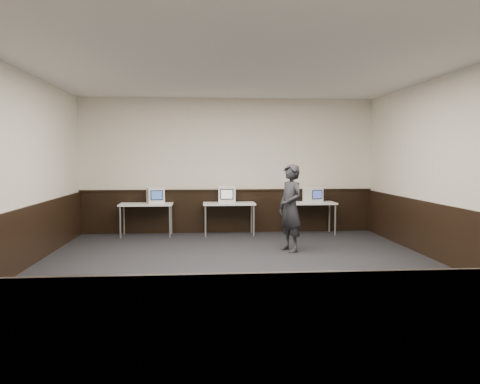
% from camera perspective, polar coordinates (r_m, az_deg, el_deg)
% --- Properties ---
extents(floor, '(8.00, 8.00, 0.00)m').
position_cam_1_polar(floor, '(7.43, 0.23, -9.81)').
color(floor, black).
rests_on(floor, ground).
extents(ceiling, '(8.00, 8.00, 0.00)m').
position_cam_1_polar(ceiling, '(7.34, 0.24, 15.21)').
color(ceiling, white).
rests_on(ceiling, back_wall).
extents(back_wall, '(7.00, 0.00, 7.00)m').
position_cam_1_polar(back_wall, '(11.20, -1.47, 3.21)').
color(back_wall, silver).
rests_on(back_wall, ground).
extents(front_wall, '(7.00, 0.00, 7.00)m').
position_cam_1_polar(front_wall, '(3.24, 6.12, 0.58)').
color(front_wall, silver).
rests_on(front_wall, ground).
extents(left_wall, '(0.00, 8.00, 8.00)m').
position_cam_1_polar(left_wall, '(7.75, -26.55, 2.29)').
color(left_wall, silver).
rests_on(left_wall, ground).
extents(right_wall, '(0.00, 8.00, 8.00)m').
position_cam_1_polar(right_wall, '(8.27, 25.21, 2.43)').
color(right_wall, silver).
rests_on(right_wall, ground).
extents(wainscot_back, '(6.98, 0.04, 1.00)m').
position_cam_1_polar(wainscot_back, '(11.25, -1.45, -2.41)').
color(wainscot_back, black).
rests_on(wainscot_back, back_wall).
extents(wainscot_front, '(6.98, 0.04, 1.00)m').
position_cam_1_polar(wainscot_front, '(3.51, 5.91, -17.64)').
color(wainscot_front, black).
rests_on(wainscot_front, front_wall).
extents(wainscot_left, '(0.04, 7.98, 1.00)m').
position_cam_1_polar(wainscot_left, '(7.85, -26.14, -5.76)').
color(wainscot_left, black).
rests_on(wainscot_left, left_wall).
extents(wainscot_right, '(0.04, 7.98, 1.00)m').
position_cam_1_polar(wainscot_right, '(8.36, 24.85, -5.13)').
color(wainscot_right, black).
rests_on(wainscot_right, right_wall).
extents(wainscot_rail, '(6.98, 0.06, 0.04)m').
position_cam_1_polar(wainscot_rail, '(11.18, -1.45, 0.23)').
color(wainscot_rail, black).
rests_on(wainscot_rail, wainscot_back).
extents(desk_left, '(1.20, 0.60, 0.75)m').
position_cam_1_polar(desk_left, '(10.92, -11.36, -1.75)').
color(desk_left, silver).
rests_on(desk_left, ground).
extents(desk_center, '(1.20, 0.60, 0.75)m').
position_cam_1_polar(desk_center, '(10.86, -1.35, -1.70)').
color(desk_center, silver).
rests_on(desk_center, ground).
extents(desk_right, '(1.20, 0.60, 0.75)m').
position_cam_1_polar(desk_right, '(11.12, 8.48, -1.60)').
color(desk_right, silver).
rests_on(desk_right, ground).
extents(emac_left, '(0.46, 0.47, 0.37)m').
position_cam_1_polar(emac_left, '(10.85, -10.27, -0.41)').
color(emac_left, white).
rests_on(emac_left, desk_left).
extents(emac_center, '(0.43, 0.46, 0.39)m').
position_cam_1_polar(emac_center, '(10.82, -1.57, -0.30)').
color(emac_center, white).
rests_on(emac_center, desk_center).
extents(emac_right, '(0.45, 0.46, 0.35)m').
position_cam_1_polar(emac_right, '(11.11, 8.89, -0.33)').
color(emac_right, white).
rests_on(emac_right, desk_right).
extents(person, '(0.62, 0.72, 1.67)m').
position_cam_1_polar(person, '(9.00, 6.17, -1.94)').
color(person, black).
rests_on(person, ground).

